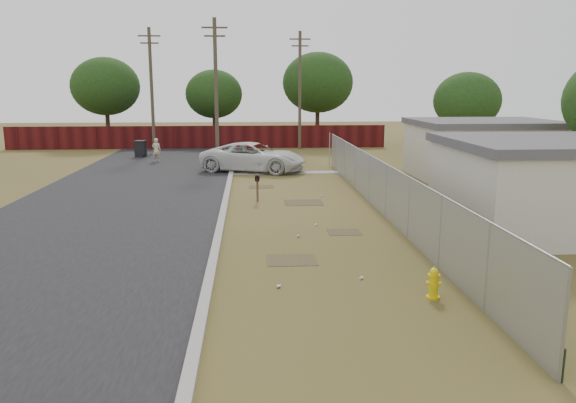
{
  "coord_description": "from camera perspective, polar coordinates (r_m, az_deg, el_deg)",
  "views": [
    {
      "loc": [
        -1.94,
        -20.14,
        4.79
      ],
      "look_at": [
        -0.7,
        -2.08,
        1.1
      ],
      "focal_mm": 35.0,
      "sensor_mm": 36.0,
      "label": 1
    }
  ],
  "objects": [
    {
      "name": "street",
      "position": [
        28.99,
        -13.43,
        1.73
      ],
      "size": [
        15.1,
        60.0,
        0.12
      ],
      "color": "black",
      "rests_on": "ground"
    },
    {
      "name": "pickup_truck",
      "position": [
        32.64,
        -3.51,
        4.54
      ],
      "size": [
        6.6,
        4.58,
        1.67
      ],
      "primitive_type": "imported",
      "rotation": [
        0.0,
        0.0,
        1.24
      ],
      "color": "silver",
      "rests_on": "ground"
    },
    {
      "name": "horizon_trees",
      "position": [
        43.78,
        -0.28,
        11.31
      ],
      "size": [
        33.32,
        31.94,
        7.78
      ],
      "color": "#382719",
      "rests_on": "ground"
    },
    {
      "name": "trash_bin",
      "position": [
        40.78,
        -14.75,
        5.23
      ],
      "size": [
        0.83,
        0.91,
        1.15
      ],
      "color": "black",
      "rests_on": "ground"
    },
    {
      "name": "houses",
      "position": [
        26.22,
        22.52,
        3.57
      ],
      "size": [
        9.3,
        17.24,
        3.1
      ],
      "color": "beige",
      "rests_on": "ground"
    },
    {
      "name": "chainlink_fence",
      "position": [
        22.12,
        9.37,
        0.97
      ],
      "size": [
        0.1,
        27.06,
        2.02
      ],
      "color": "gray",
      "rests_on": "ground"
    },
    {
      "name": "mailbox",
      "position": [
        23.83,
        -3.13,
        2.18
      ],
      "size": [
        0.21,
        0.51,
        1.17
      ],
      "color": "brown",
      "rests_on": "ground"
    },
    {
      "name": "fire_hydrant",
      "position": [
        13.47,
        14.57,
        -8.07
      ],
      "size": [
        0.38,
        0.38,
        0.76
      ],
      "color": "#DCC20B",
      "rests_on": "ground"
    },
    {
      "name": "pedestrian",
      "position": [
        37.8,
        -13.22,
        5.12
      ],
      "size": [
        0.59,
        0.41,
        1.55
      ],
      "primitive_type": "imported",
      "rotation": [
        0.0,
        0.0,
        3.06
      ],
      "color": "beige",
      "rests_on": "ground"
    },
    {
      "name": "utility_poles",
      "position": [
        40.84,
        -6.46,
        11.31
      ],
      "size": [
        12.6,
        8.24,
        9.0
      ],
      "color": "#4B4132",
      "rests_on": "ground"
    },
    {
      "name": "scattered_litter",
      "position": [
        18.25,
        2.79,
        -3.58
      ],
      "size": [
        2.61,
        11.66,
        0.07
      ],
      "color": "silver",
      "rests_on": "ground"
    },
    {
      "name": "privacy_fence",
      "position": [
        45.49,
        -9.08,
        6.47
      ],
      "size": [
        30.0,
        0.12,
        1.8
      ],
      "primitive_type": "cube",
      "color": "#490F0F",
      "rests_on": "ground"
    },
    {
      "name": "ground",
      "position": [
        20.79,
        1.54,
        -1.8
      ],
      "size": [
        120.0,
        120.0,
        0.0
      ],
      "primitive_type": "plane",
      "color": "brown",
      "rests_on": "ground"
    }
  ]
}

